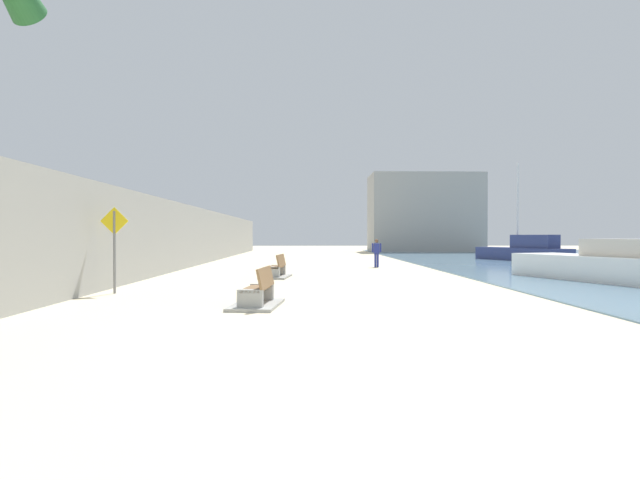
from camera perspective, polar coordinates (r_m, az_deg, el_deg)
ground_plane at (r=27.31m, az=-0.14°, el=-3.20°), size 120.00×120.00×0.00m
seawall at (r=28.11m, az=-15.61°, el=0.40°), size 0.80×64.00×3.45m
bench_near at (r=12.63m, az=-7.12°, el=-6.45°), size 1.32×2.21×0.98m
bench_far at (r=21.14m, az=-5.00°, el=-3.65°), size 1.34×2.21×0.98m
person_walking at (r=28.15m, az=6.45°, el=-1.24°), size 0.52×0.23×1.58m
boat_mid_bay at (r=21.85m, az=30.23°, el=-2.47°), size 4.65×7.99×1.60m
boat_far_left at (r=37.15m, az=22.22°, el=-1.16°), size 4.37×7.34×6.80m
pedestrian_sign at (r=16.46m, az=-22.34°, el=0.03°), size 0.85×0.08×2.63m
harbor_building at (r=56.80m, az=11.78°, el=3.00°), size 12.00×6.00×8.51m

